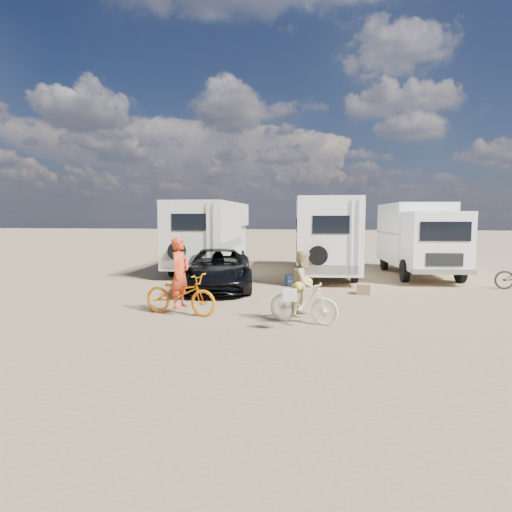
% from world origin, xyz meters
% --- Properties ---
extents(ground, '(140.00, 140.00, 0.00)m').
position_xyz_m(ground, '(0.00, 0.00, 0.00)').
color(ground, '#9B815C').
rests_on(ground, ground).
extents(rv_main, '(2.83, 7.43, 3.17)m').
position_xyz_m(rv_main, '(0.05, 6.87, 1.59)').
color(rv_main, white).
rests_on(rv_main, ground).
extents(rv_left, '(2.63, 6.96, 3.08)m').
position_xyz_m(rv_left, '(-5.00, 7.33, 1.54)').
color(rv_left, white).
rests_on(rv_left, ground).
extents(box_truck, '(2.75, 6.43, 3.01)m').
position_xyz_m(box_truck, '(3.96, 7.14, 1.50)').
color(box_truck, white).
rests_on(box_truck, ground).
extents(dark_suv, '(3.19, 5.22, 1.35)m').
position_xyz_m(dark_suv, '(-3.45, 2.54, 0.68)').
color(dark_suv, black).
rests_on(dark_suv, ground).
extents(bike_man, '(2.10, 1.11, 1.05)m').
position_xyz_m(bike_man, '(-3.39, -1.46, 0.52)').
color(bike_man, orange).
rests_on(bike_man, ground).
extents(bike_woman, '(1.73, 0.92, 1.00)m').
position_xyz_m(bike_woman, '(-0.29, -1.90, 0.50)').
color(bike_woman, silver).
rests_on(bike_woman, ground).
extents(rider_man, '(0.55, 0.72, 1.76)m').
position_xyz_m(rider_man, '(-3.39, -1.46, 0.88)').
color(rider_man, red).
rests_on(rider_man, ground).
extents(rider_woman, '(0.76, 0.87, 1.51)m').
position_xyz_m(rider_woman, '(-0.29, -1.90, 0.76)').
color(rider_woman, tan).
rests_on(rider_woman, ground).
extents(cooler, '(0.60, 0.52, 0.40)m').
position_xyz_m(cooler, '(-0.96, 3.63, 0.20)').
color(cooler, navy).
rests_on(cooler, ground).
extents(crate, '(0.48, 0.48, 0.33)m').
position_xyz_m(crate, '(1.39, 2.26, 0.17)').
color(crate, '#95684E').
rests_on(crate, ground).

